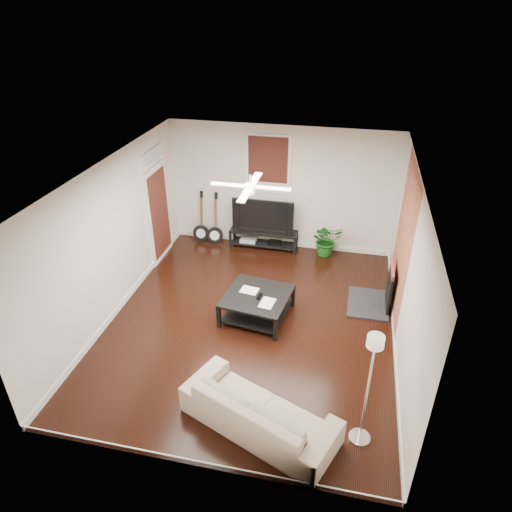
{
  "coord_description": "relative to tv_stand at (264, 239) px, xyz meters",
  "views": [
    {
      "loc": [
        1.5,
        -6.41,
        5.18
      ],
      "look_at": [
        0.0,
        0.4,
        1.15
      ],
      "focal_mm": 32.22,
      "sensor_mm": 36.0,
      "label": 1
    }
  ],
  "objects": [
    {
      "name": "window_back",
      "position": [
        0.04,
        0.19,
        1.73
      ],
      "size": [
        1.0,
        0.06,
        1.3
      ],
      "primitive_type": "cube",
      "color": "black",
      "rests_on": "wall_back"
    },
    {
      "name": "tv_stand",
      "position": [
        0.0,
        0.0,
        0.0
      ],
      "size": [
        1.55,
        0.41,
        0.43
      ],
      "primitive_type": "cube",
      "color": "black",
      "rests_on": "floor"
    },
    {
      "name": "brick_accent",
      "position": [
        2.83,
        -1.78,
        1.18
      ],
      "size": [
        0.02,
        2.2,
        2.8
      ],
      "primitive_type": "cube",
      "color": "#A94C36",
      "rests_on": "floor"
    },
    {
      "name": "guitar_right",
      "position": [
        -1.15,
        -0.06,
        0.4
      ],
      "size": [
        0.42,
        0.33,
        1.24
      ],
      "primitive_type": null,
      "rotation": [
        0.0,
        0.0,
        0.16
      ],
      "color": "black",
      "rests_on": "floor"
    },
    {
      "name": "fireplace",
      "position": [
        2.54,
        -1.78,
        0.24
      ],
      "size": [
        0.8,
        1.1,
        0.92
      ],
      "primitive_type": "cube",
      "color": "black",
      "rests_on": "floor"
    },
    {
      "name": "floor_lamp",
      "position": [
        2.31,
        -4.9,
        0.66
      ],
      "size": [
        0.38,
        0.38,
        1.76
      ],
      "primitive_type": null,
      "rotation": [
        0.0,
        0.0,
        -0.39
      ],
      "color": "silver",
      "rests_on": "floor"
    },
    {
      "name": "potted_plant",
      "position": [
        1.44,
        -0.02,
        0.16
      ],
      "size": [
        0.83,
        0.78,
        0.75
      ],
      "primitive_type": "imported",
      "rotation": [
        0.0,
        0.0,
        0.35
      ],
      "color": "#195A1A",
      "rests_on": "floor"
    },
    {
      "name": "guitar_left",
      "position": [
        -1.5,
        -0.03,
        0.4
      ],
      "size": [
        0.4,
        0.29,
        1.24
      ],
      "primitive_type": null,
      "rotation": [
        0.0,
        0.0,
        0.06
      ],
      "color": "black",
      "rests_on": "floor"
    },
    {
      "name": "sofa",
      "position": [
        0.96,
        -5.0,
        0.1
      ],
      "size": [
        2.31,
        1.61,
        0.63
      ],
      "primitive_type": "imported",
      "rotation": [
        0.0,
        0.0,
        2.75
      ],
      "color": "#BEA58E",
      "rests_on": "floor"
    },
    {
      "name": "tv",
      "position": [
        0.0,
        0.02,
        0.62
      ],
      "size": [
        1.39,
        0.18,
        0.8
      ],
      "primitive_type": "imported",
      "color": "black",
      "rests_on": "tv_stand"
    },
    {
      "name": "door_left",
      "position": [
        -2.12,
        -0.88,
        1.03
      ],
      "size": [
        0.08,
        1.0,
        2.5
      ],
      "primitive_type": "cube",
      "color": "white",
      "rests_on": "wall_left"
    },
    {
      "name": "room",
      "position": [
        0.34,
        -2.78,
        1.18
      ],
      "size": [
        5.01,
        6.01,
        2.81
      ],
      "color": "black",
      "rests_on": "ground"
    },
    {
      "name": "coffee_table",
      "position": [
        0.41,
        -2.59,
        0.02
      ],
      "size": [
        1.26,
        1.26,
        0.47
      ],
      "primitive_type": "cube",
      "rotation": [
        0.0,
        0.0,
        -0.13
      ],
      "color": "black",
      "rests_on": "floor"
    },
    {
      "name": "ceiling_fan",
      "position": [
        0.34,
        -2.78,
        2.38
      ],
      "size": [
        1.24,
        1.24,
        0.32
      ],
      "primitive_type": null,
      "color": "white",
      "rests_on": "ceiling"
    }
  ]
}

